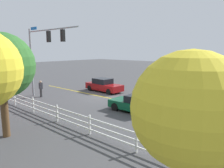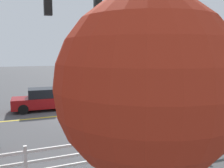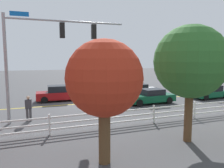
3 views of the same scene
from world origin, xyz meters
The scene contains 10 objects.
ground_plane centered at (0.00, 0.00, 0.00)m, with size 120.00×120.00×0.00m, color #444447.
lane_center_stripe centered at (-4.00, 0.00, 0.00)m, with size 28.00×0.16×0.01m, color gold.
signal_assembly centered at (3.47, 4.46, 4.94)m, with size 7.79×0.38×6.99m.
car_1 centered at (-5.86, 2.07, 0.64)m, with size 4.55×1.87×1.34m.
car_2 centered at (-6.47, -1.84, 0.66)m, with size 4.71×1.92×1.34m.
car_3 centered at (1.75, -2.09, 0.71)m, with size 4.72×2.01×1.51m.
pedestrian centered at (4.59, 4.24, 0.93)m, with size 0.42×0.30×1.69m.
white_rail_fence centered at (-3.00, 7.39, 0.60)m, with size 26.10×0.10×1.15m.
tree_1 centered at (-12.90, 10.07, 3.35)m, with size 2.96×2.96×4.86m.
tree_2 centered at (-2.96, 10.70, 3.97)m, with size 3.56×3.56×5.77m.
Camera 1 is at (-14.76, 15.05, 4.84)m, focal length 33.43 mm.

